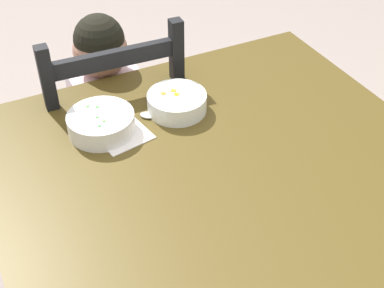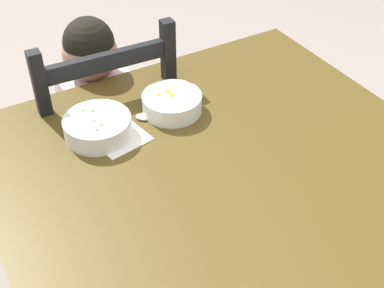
{
  "view_description": "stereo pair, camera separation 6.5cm",
  "coord_description": "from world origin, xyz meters",
  "px_view_note": "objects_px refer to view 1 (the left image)",
  "views": [
    {
      "loc": [
        -0.5,
        -0.8,
        1.64
      ],
      "look_at": [
        -0.06,
        0.09,
        0.81
      ],
      "focal_mm": 49.54,
      "sensor_mm": 36.0,
      "label": 1
    },
    {
      "loc": [
        -0.55,
        -0.77,
        1.64
      ],
      "look_at": [
        -0.06,
        0.09,
        0.81
      ],
      "focal_mm": 49.54,
      "sensor_mm": 36.0,
      "label": 2
    }
  ],
  "objects_px": {
    "bowl_of_peas": "(101,123)",
    "child_figure": "(110,109)",
    "dining_chair": "(114,147)",
    "bowl_of_carrots": "(176,102)",
    "dining_table": "(227,205)",
    "spoon": "(155,117)"
  },
  "relations": [
    {
      "from": "dining_table",
      "to": "child_figure",
      "type": "xyz_separation_m",
      "value": [
        -0.11,
        0.59,
        -0.04
      ]
    },
    {
      "from": "bowl_of_peas",
      "to": "child_figure",
      "type": "bearing_deg",
      "value": 69.63
    },
    {
      "from": "dining_table",
      "to": "spoon",
      "type": "xyz_separation_m",
      "value": [
        -0.07,
        0.29,
        0.11
      ]
    },
    {
      "from": "child_figure",
      "to": "bowl_of_peas",
      "type": "relative_size",
      "value": 5.28
    },
    {
      "from": "bowl_of_peas",
      "to": "bowl_of_carrots",
      "type": "height_order",
      "value": "bowl_of_peas"
    },
    {
      "from": "dining_table",
      "to": "child_figure",
      "type": "height_order",
      "value": "child_figure"
    },
    {
      "from": "dining_table",
      "to": "child_figure",
      "type": "bearing_deg",
      "value": 100.68
    },
    {
      "from": "bowl_of_peas",
      "to": "bowl_of_carrots",
      "type": "relative_size",
      "value": 1.07
    },
    {
      "from": "dining_table",
      "to": "dining_chair",
      "type": "height_order",
      "value": "dining_chair"
    },
    {
      "from": "child_figure",
      "to": "bowl_of_carrots",
      "type": "bearing_deg",
      "value": -69.64
    },
    {
      "from": "bowl_of_peas",
      "to": "spoon",
      "type": "distance_m",
      "value": 0.15
    },
    {
      "from": "dining_chair",
      "to": "bowl_of_peas",
      "type": "height_order",
      "value": "dining_chair"
    },
    {
      "from": "bowl_of_carrots",
      "to": "dining_table",
      "type": "bearing_deg",
      "value": -89.6
    },
    {
      "from": "dining_table",
      "to": "dining_chair",
      "type": "relative_size",
      "value": 1.15
    },
    {
      "from": "dining_table",
      "to": "spoon",
      "type": "height_order",
      "value": "spoon"
    },
    {
      "from": "bowl_of_carrots",
      "to": "spoon",
      "type": "relative_size",
      "value": 1.46
    },
    {
      "from": "child_figure",
      "to": "bowl_of_carrots",
      "type": "height_order",
      "value": "child_figure"
    },
    {
      "from": "dining_table",
      "to": "bowl_of_peas",
      "type": "distance_m",
      "value": 0.39
    },
    {
      "from": "child_figure",
      "to": "bowl_of_carrots",
      "type": "xyz_separation_m",
      "value": [
        0.11,
        -0.29,
        0.18
      ]
    },
    {
      "from": "dining_table",
      "to": "spoon",
      "type": "relative_size",
      "value": 9.75
    },
    {
      "from": "bowl_of_peas",
      "to": "bowl_of_carrots",
      "type": "distance_m",
      "value": 0.22
    },
    {
      "from": "child_figure",
      "to": "bowl_of_peas",
      "type": "xyz_separation_m",
      "value": [
        -0.11,
        -0.29,
        0.18
      ]
    }
  ]
}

